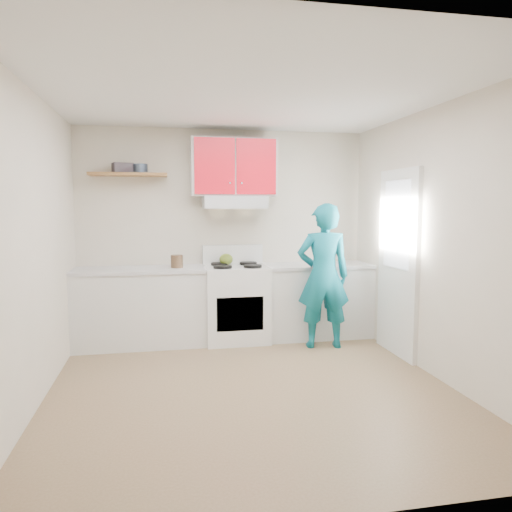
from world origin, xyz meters
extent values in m
plane|color=brown|center=(0.00, 0.00, 0.00)|extent=(3.80, 3.80, 0.00)
cube|color=white|center=(0.00, 0.00, 2.60)|extent=(3.60, 3.80, 0.04)
cube|color=beige|center=(0.00, 1.90, 1.30)|extent=(3.60, 0.04, 2.60)
cube|color=beige|center=(0.00, -1.90, 1.30)|extent=(3.60, 0.04, 2.60)
cube|color=beige|center=(-1.80, 0.00, 1.30)|extent=(0.04, 3.80, 2.60)
cube|color=beige|center=(1.80, 0.00, 1.30)|extent=(0.04, 3.80, 2.60)
cube|color=white|center=(1.78, 0.70, 1.02)|extent=(0.05, 0.85, 2.05)
cube|color=white|center=(1.75, 0.70, 1.45)|extent=(0.01, 0.55, 0.95)
cube|color=silver|center=(-1.04, 1.60, 0.45)|extent=(1.52, 0.60, 0.90)
cube|color=silver|center=(1.14, 1.60, 0.45)|extent=(1.32, 0.60, 0.90)
cube|color=white|center=(0.10, 1.57, 0.46)|extent=(0.76, 0.65, 0.92)
cube|color=silver|center=(0.10, 1.68, 1.70)|extent=(0.76, 0.44, 0.15)
cube|color=red|center=(0.10, 1.73, 2.12)|extent=(1.02, 0.33, 0.70)
cube|color=brown|center=(-1.15, 1.75, 2.02)|extent=(0.90, 0.30, 0.04)
cube|color=#3B343B|center=(-1.21, 1.75, 2.10)|extent=(0.26, 0.22, 0.12)
cylinder|color=#333D4C|center=(-1.01, 1.74, 2.09)|extent=(0.23, 0.23, 0.11)
ellipsoid|color=#586C1E|center=(0.00, 1.71, 0.99)|extent=(0.22, 0.22, 0.14)
cylinder|color=#493320|center=(-0.61, 1.57, 0.99)|extent=(0.18, 0.18, 0.17)
cube|color=olive|center=(1.06, 1.54, 0.91)|extent=(0.34, 0.28, 0.02)
cube|color=red|center=(1.51, 1.63, 0.90)|extent=(0.37, 0.33, 0.01)
imported|color=#0E6D7E|center=(1.06, 1.11, 0.84)|extent=(0.66, 0.48, 1.68)
camera|label=1|loc=(-0.77, -4.16, 1.65)|focal=33.71mm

